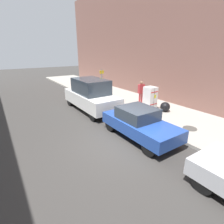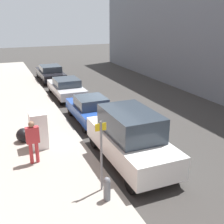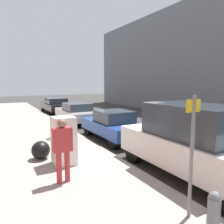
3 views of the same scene
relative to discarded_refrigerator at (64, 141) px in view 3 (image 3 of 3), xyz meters
The scene contains 12 objects.
ground_plane 4.84m from the discarded_refrigerator, 30.06° to the left, with size 80.00×80.00×0.00m, color #383533.
sidewalk_slab 2.55m from the discarded_refrigerator, 97.67° to the left, with size 4.47×44.00×0.14m, color #9E998E.
discarded_refrigerator is the anchor object (origin of this frame).
manhole_cover 3.50m from the discarded_refrigerator, 82.09° to the left, with size 0.70×0.70×0.02m, color #47443F.
street_sign_post 4.25m from the discarded_refrigerator, 71.22° to the right, with size 0.36×0.07×2.42m.
fire_hydrant 4.76m from the discarded_refrigerator, 73.91° to the right, with size 0.22×0.22×0.80m.
trash_bag 1.13m from the discarded_refrigerator, 124.99° to the left, with size 0.64×0.64×0.64m, color black.
pedestrian_walking_far 1.38m from the discarded_refrigerator, 107.25° to the right, with size 0.50×0.23×1.72m.
parked_van_white 4.00m from the discarded_refrigerator, 38.50° to the right, with size 1.95×4.92×2.17m.
parked_hatchback_blue 3.94m from the discarded_refrigerator, 37.37° to the left, with size 1.72×3.94×1.45m.
parked_sedan_silver 8.29m from the discarded_refrigerator, 67.83° to the left, with size 1.84×4.53×1.38m.
parked_sedan_dark 13.78m from the discarded_refrigerator, 76.89° to the left, with size 1.89×4.73×1.38m.
Camera 3 is at (-6.03, -9.19, 2.79)m, focal length 35.00 mm.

